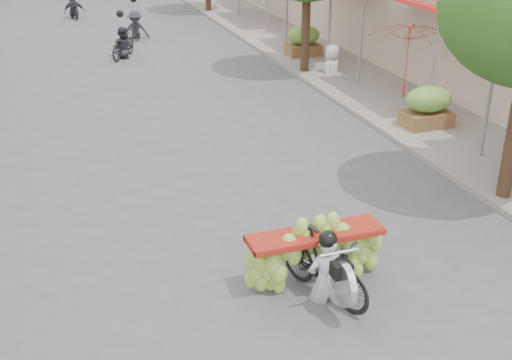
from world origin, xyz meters
name	(u,v)px	position (x,y,z in m)	size (l,w,h in m)	color
sidewalk_right	(335,61)	(7.00, 15.00, 0.06)	(4.00, 60.00, 0.12)	gray
produce_crate_mid	(428,103)	(6.20, 8.00, 0.71)	(1.20, 0.88, 1.16)	brown
produce_crate_far	(303,38)	(6.20, 16.00, 0.71)	(1.20, 0.88, 1.16)	brown
banana_motorbike	(321,254)	(0.66, 2.33, 0.67)	(2.20, 1.94, 1.94)	black
market_umbrella	(412,22)	(6.09, 8.93, 2.59)	(2.27, 2.27, 1.98)	#B02517
pedestrian	(333,45)	(6.15, 13.51, 1.03)	(1.02, 1.00, 1.81)	silver
bg_motorbike_a	(122,38)	(0.05, 18.19, 0.73)	(1.45, 1.82, 1.95)	black
bg_motorbike_b	(135,17)	(1.02, 21.21, 0.87)	(1.09, 1.56, 1.95)	black
bg_motorbike_c	(73,1)	(-0.96, 26.59, 0.82)	(1.00, 1.52, 1.95)	black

